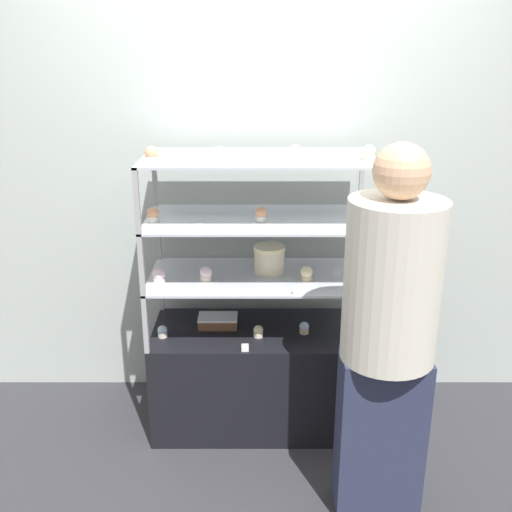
# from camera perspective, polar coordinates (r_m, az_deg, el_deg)

# --- Properties ---
(ground_plane) EXTENTS (20.00, 20.00, 0.00)m
(ground_plane) POSITION_cam_1_polar(r_m,az_deg,el_deg) (3.50, -0.00, -15.25)
(ground_plane) COLOR #2D2D33
(back_wall) EXTENTS (8.00, 0.05, 2.60)m
(back_wall) POSITION_cam_1_polar(r_m,az_deg,el_deg) (3.35, -0.03, 7.57)
(back_wall) COLOR #A8B2AD
(back_wall) RESTS_ON ground_plane
(display_base) EXTENTS (1.12, 0.53, 0.56)m
(display_base) POSITION_cam_1_polar(r_m,az_deg,el_deg) (3.35, -0.00, -11.30)
(display_base) COLOR black
(display_base) RESTS_ON ground_plane
(display_riser_lower) EXTENTS (1.12, 0.53, 0.31)m
(display_riser_lower) POSITION_cam_1_polar(r_m,az_deg,el_deg) (3.09, -0.00, -2.22)
(display_riser_lower) COLOR #99999E
(display_riser_lower) RESTS_ON display_base
(display_riser_middle) EXTENTS (1.12, 0.53, 0.31)m
(display_riser_middle) POSITION_cam_1_polar(r_m,az_deg,el_deg) (2.99, -0.00, 3.26)
(display_riser_middle) COLOR #99999E
(display_riser_middle) RESTS_ON display_riser_lower
(display_riser_upper) EXTENTS (1.12, 0.53, 0.31)m
(display_riser_upper) POSITION_cam_1_polar(r_m,az_deg,el_deg) (2.92, -0.00, 9.06)
(display_riser_upper) COLOR #99999E
(display_riser_upper) RESTS_ON display_riser_middle
(layer_cake_centerpiece) EXTENTS (0.16, 0.16, 0.14)m
(layer_cake_centerpiece) POSITION_cam_1_polar(r_m,az_deg,el_deg) (3.11, 1.06, -0.26)
(layer_cake_centerpiece) COLOR beige
(layer_cake_centerpiece) RESTS_ON display_riser_lower
(sheet_cake_frosted) EXTENTS (0.21, 0.13, 0.06)m
(sheet_cake_frosted) POSITION_cam_1_polar(r_m,az_deg,el_deg) (3.24, -3.86, -6.21)
(sheet_cake_frosted) COLOR brown
(sheet_cake_frosted) RESTS_ON display_base
(cupcake_0) EXTENTS (0.05, 0.05, 0.06)m
(cupcake_0) POSITION_cam_1_polar(r_m,az_deg,el_deg) (3.16, -9.11, -7.14)
(cupcake_0) COLOR beige
(cupcake_0) RESTS_ON display_base
(cupcake_1) EXTENTS (0.05, 0.05, 0.06)m
(cupcake_1) POSITION_cam_1_polar(r_m,az_deg,el_deg) (3.12, -0.00, -7.20)
(cupcake_1) COLOR beige
(cupcake_1) RESTS_ON display_base
(cupcake_2) EXTENTS (0.05, 0.05, 0.06)m
(cupcake_2) POSITION_cam_1_polar(r_m,az_deg,el_deg) (3.17, 4.40, -6.84)
(cupcake_2) COLOR #CCB28C
(cupcake_2) RESTS_ON display_base
(cupcake_3) EXTENTS (0.05, 0.05, 0.06)m
(cupcake_3) POSITION_cam_1_polar(r_m,az_deg,el_deg) (3.18, 8.94, -6.95)
(cupcake_3) COLOR white
(cupcake_3) RESTS_ON display_base
(price_tag_0) EXTENTS (0.04, 0.00, 0.04)m
(price_tag_0) POSITION_cam_1_polar(r_m,az_deg,el_deg) (2.98, -1.25, -8.73)
(price_tag_0) COLOR white
(price_tag_0) RESTS_ON display_base
(cupcake_4) EXTENTS (0.06, 0.06, 0.07)m
(cupcake_4) POSITION_cam_1_polar(r_m,az_deg,el_deg) (3.03, -9.43, -1.90)
(cupcake_4) COLOR white
(cupcake_4) RESTS_ON display_riser_lower
(cupcake_5) EXTENTS (0.06, 0.06, 0.07)m
(cupcake_5) POSITION_cam_1_polar(r_m,az_deg,el_deg) (3.03, -5.01, -1.71)
(cupcake_5) COLOR beige
(cupcake_5) RESTS_ON display_riser_lower
(cupcake_6) EXTENTS (0.06, 0.06, 0.07)m
(cupcake_6) POSITION_cam_1_polar(r_m,az_deg,el_deg) (3.03, 4.61, -1.68)
(cupcake_6) COLOR #CCB28C
(cupcake_6) RESTS_ON display_riser_lower
(cupcake_7) EXTENTS (0.06, 0.06, 0.07)m
(cupcake_7) POSITION_cam_1_polar(r_m,az_deg,el_deg) (3.07, 9.60, -1.61)
(cupcake_7) COLOR white
(cupcake_7) RESTS_ON display_riser_lower
(price_tag_1) EXTENTS (0.04, 0.00, 0.04)m
(price_tag_1) POSITION_cam_1_polar(r_m,az_deg,el_deg) (2.86, 3.68, -3.28)
(price_tag_1) COLOR white
(price_tag_1) RESTS_ON display_riser_lower
(cupcake_8) EXTENTS (0.06, 0.06, 0.07)m
(cupcake_8) POSITION_cam_1_polar(r_m,az_deg,el_deg) (2.96, -10.02, 3.87)
(cupcake_8) COLOR white
(cupcake_8) RESTS_ON display_riser_middle
(cupcake_9) EXTENTS (0.06, 0.06, 0.07)m
(cupcake_9) POSITION_cam_1_polar(r_m,az_deg,el_deg) (2.92, 0.26, 3.98)
(cupcake_9) COLOR white
(cupcake_9) RESTS_ON display_riser_middle
(cupcake_10) EXTENTS (0.06, 0.06, 0.07)m
(cupcake_10) POSITION_cam_1_polar(r_m,az_deg,el_deg) (2.88, 10.25, 3.43)
(cupcake_10) COLOR white
(cupcake_10) RESTS_ON display_riser_middle
(price_tag_2) EXTENTS (0.04, 0.00, 0.04)m
(price_tag_2) POSITION_cam_1_polar(r_m,az_deg,el_deg) (2.75, -5.65, 2.61)
(price_tag_2) COLOR white
(price_tag_2) RESTS_ON display_riser_middle
(cupcake_11) EXTENTS (0.06, 0.06, 0.07)m
(cupcake_11) POSITION_cam_1_polar(r_m,az_deg,el_deg) (2.82, -10.17, 9.48)
(cupcake_11) COLOR white
(cupcake_11) RESTS_ON display_riser_upper
(cupcake_12) EXTENTS (0.06, 0.06, 0.07)m
(cupcake_12) POSITION_cam_1_polar(r_m,az_deg,el_deg) (2.78, -3.59, 9.60)
(cupcake_12) COLOR white
(cupcake_12) RESTS_ON display_riser_upper
(cupcake_13) EXTENTS (0.06, 0.06, 0.07)m
(cupcake_13) POSITION_cam_1_polar(r_m,az_deg,el_deg) (2.82, 3.51, 9.76)
(cupcake_13) COLOR white
(cupcake_13) RESTS_ON display_riser_upper
(cupcake_14) EXTENTS (0.06, 0.06, 0.07)m
(cupcake_14) POSITION_cam_1_polar(r_m,az_deg,el_deg) (2.87, 10.45, 9.65)
(cupcake_14) COLOR beige
(cupcake_14) RESTS_ON display_riser_upper
(price_tag_3) EXTENTS (0.04, 0.00, 0.04)m
(price_tag_3) POSITION_cam_1_polar(r_m,az_deg,el_deg) (2.67, -3.39, 8.94)
(price_tag_3) COLOR white
(price_tag_3) RESTS_ON display_riser_upper
(customer_figure) EXTENTS (0.39, 0.39, 1.66)m
(customer_figure) POSITION_cam_1_polar(r_m,az_deg,el_deg) (2.53, 12.27, -7.01)
(customer_figure) COLOR #282D47
(customer_figure) RESTS_ON ground_plane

